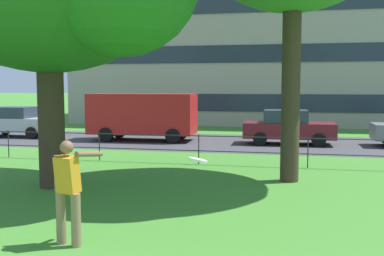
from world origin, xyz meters
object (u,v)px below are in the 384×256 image
frisbee (198,160)px  car_silver_center (17,122)px  panel_van_far_right (143,114)px  apartment_building_background (323,35)px  person_thrower (68,189)px  car_maroon_far_left (288,127)px

frisbee → car_silver_center: frisbee is taller
panel_van_far_right → apartment_building_background: bearing=58.7°
panel_van_far_right → car_silver_center: bearing=177.9°
person_thrower → car_silver_center: bearing=125.0°
car_silver_center → panel_van_far_right: (6.84, -0.25, 0.49)m
apartment_building_background → car_maroon_far_left: bearing=-98.8°
person_thrower → car_maroon_far_left: 14.70m
car_maroon_far_left → person_thrower: bearing=-103.5°
frisbee → panel_van_far_right: (-5.66, 14.97, -0.32)m
car_silver_center → car_maroon_far_left: size_ratio=1.00×
car_maroon_far_left → frisbee: bearing=-94.4°
car_silver_center → apartment_building_background: size_ratio=0.12×
car_silver_center → frisbee: bearing=-50.6°
person_thrower → panel_van_far_right: 14.75m
frisbee → car_maroon_far_left: (1.14, 14.92, -0.81)m
panel_van_far_right → car_maroon_far_left: bearing=-0.5°
person_thrower → car_silver_center: person_thrower is taller
car_silver_center → panel_van_far_right: panel_van_far_right is taller
frisbee → apartment_building_background: size_ratio=0.01×
person_thrower → car_maroon_far_left: bearing=76.5°
car_silver_center → apartment_building_background: 22.52m
car_silver_center → panel_van_far_right: 6.86m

